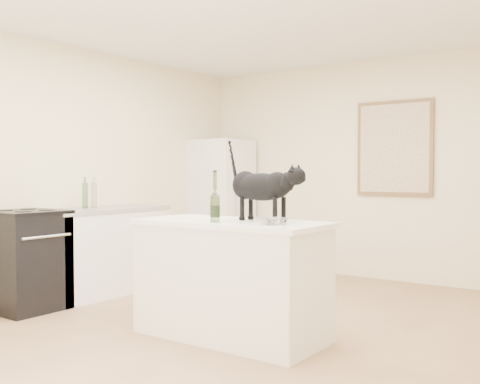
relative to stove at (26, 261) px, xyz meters
name	(u,v)px	position (x,y,z in m)	size (l,w,h in m)	color
floor	(236,329)	(1.95, 0.60, -0.45)	(5.50, 5.50, 0.00)	#A78159
ceiling	(236,5)	(1.95, 0.60, 2.15)	(5.50, 5.50, 0.00)	white
wall_back	(371,170)	(1.95, 3.35, 0.85)	(4.50, 4.50, 0.00)	beige
wall_left	(60,169)	(-0.30, 0.60, 0.85)	(5.50, 5.50, 0.00)	beige
island_base	(231,282)	(2.05, 0.40, -0.02)	(1.44, 0.67, 0.86)	white
island_top	(231,223)	(2.05, 0.40, 0.43)	(1.50, 0.70, 0.04)	white
left_cabinets	(102,252)	(0.00, 0.90, -0.02)	(0.60, 1.40, 0.86)	white
left_countertop	(102,210)	(0.00, 0.90, 0.43)	(0.62, 1.44, 0.04)	gray
stove	(26,261)	(0.00, 0.00, 0.00)	(0.60, 0.60, 0.90)	black
fridge	(221,204)	(0.00, 2.95, 0.40)	(0.68, 0.68, 1.70)	white
artwork_frame	(394,148)	(2.25, 3.32, 1.10)	(0.90, 0.03, 1.10)	brown
artwork_canvas	(394,148)	(2.25, 3.30, 1.10)	(0.82, 0.00, 1.02)	beige
black_cat	(261,191)	(2.26, 0.51, 0.68)	(0.66, 0.20, 0.47)	black
wine_bottle	(215,199)	(2.02, 0.24, 0.62)	(0.07, 0.07, 0.34)	#325522
glass_bowl	(271,221)	(2.48, 0.31, 0.48)	(0.21, 0.21, 0.05)	white
fridge_paper	(247,179)	(0.34, 3.06, 0.73)	(0.01, 0.15, 0.20)	white
counter_bottle_cluster	(90,195)	(-0.03, 0.77, 0.58)	(0.09, 0.15, 0.27)	gray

